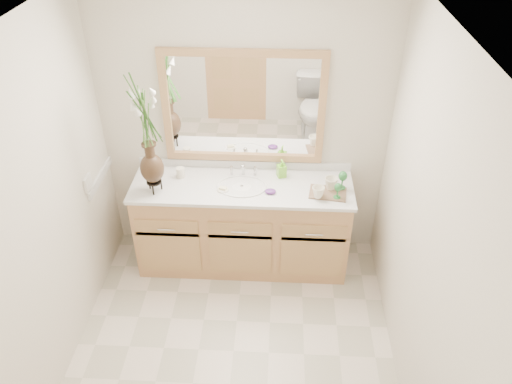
# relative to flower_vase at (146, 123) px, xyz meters

# --- Properties ---
(floor) EXTENTS (2.60, 2.60, 0.00)m
(floor) POSITION_rel_flower_vase_xyz_m (0.70, -0.90, -1.45)
(floor) COLOR beige
(floor) RESTS_ON ground
(ceiling) EXTENTS (2.40, 2.60, 0.02)m
(ceiling) POSITION_rel_flower_vase_xyz_m (0.70, -0.90, 0.95)
(ceiling) COLOR white
(ceiling) RESTS_ON wall_back
(wall_back) EXTENTS (2.40, 0.02, 2.40)m
(wall_back) POSITION_rel_flower_vase_xyz_m (0.70, 0.40, -0.25)
(wall_back) COLOR silver
(wall_back) RESTS_ON floor
(wall_left) EXTENTS (0.02, 2.60, 2.40)m
(wall_left) POSITION_rel_flower_vase_xyz_m (-0.50, -0.90, -0.25)
(wall_left) COLOR silver
(wall_left) RESTS_ON floor
(wall_right) EXTENTS (0.02, 2.60, 2.40)m
(wall_right) POSITION_rel_flower_vase_xyz_m (1.90, -0.90, -0.25)
(wall_right) COLOR silver
(wall_right) RESTS_ON floor
(vanity) EXTENTS (1.80, 0.55, 0.80)m
(vanity) POSITION_rel_flower_vase_xyz_m (0.70, 0.12, -1.05)
(vanity) COLOR tan
(vanity) RESTS_ON floor
(counter) EXTENTS (1.84, 0.57, 0.03)m
(counter) POSITION_rel_flower_vase_xyz_m (0.70, 0.12, -0.63)
(counter) COLOR silver
(counter) RESTS_ON vanity
(sink) EXTENTS (0.38, 0.34, 0.23)m
(sink) POSITION_rel_flower_vase_xyz_m (0.70, 0.10, -0.67)
(sink) COLOR white
(sink) RESTS_ON counter
(mirror) EXTENTS (1.32, 0.04, 0.97)m
(mirror) POSITION_rel_flower_vase_xyz_m (0.70, 0.38, -0.04)
(mirror) COLOR white
(mirror) RESTS_ON wall_back
(switch_plate) EXTENTS (0.02, 0.12, 0.12)m
(switch_plate) POSITION_rel_flower_vase_xyz_m (-0.49, -0.13, -0.47)
(switch_plate) COLOR white
(switch_plate) RESTS_ON wall_left
(flower_vase) EXTENTS (0.22, 0.22, 0.91)m
(flower_vase) POSITION_rel_flower_vase_xyz_m (0.00, 0.00, 0.00)
(flower_vase) COLOR black
(flower_vase) RESTS_ON counter
(tumbler) EXTENTS (0.07, 0.07, 0.09)m
(tumbler) POSITION_rel_flower_vase_xyz_m (0.17, 0.21, -0.57)
(tumbler) COLOR white
(tumbler) RESTS_ON counter
(soap_dish) EXTENTS (0.09, 0.09, 0.03)m
(soap_dish) POSITION_rel_flower_vase_xyz_m (0.55, 0.04, -0.61)
(soap_dish) COLOR white
(soap_dish) RESTS_ON counter
(soap_bottle) EXTENTS (0.08, 0.08, 0.14)m
(soap_bottle) POSITION_rel_flower_vase_xyz_m (1.02, 0.27, -0.55)
(soap_bottle) COLOR #79D632
(soap_bottle) RESTS_ON counter
(purple_dish) EXTENTS (0.10, 0.09, 0.03)m
(purple_dish) POSITION_rel_flower_vase_xyz_m (0.94, 0.02, -0.60)
(purple_dish) COLOR #5D297D
(purple_dish) RESTS_ON counter
(tray) EXTENTS (0.32, 0.23, 0.01)m
(tray) POSITION_rel_flower_vase_xyz_m (1.40, 0.03, -0.61)
(tray) COLOR brown
(tray) RESTS_ON counter
(mug_left) EXTENTS (0.13, 0.12, 0.10)m
(mug_left) POSITION_rel_flower_vase_xyz_m (1.32, -0.04, -0.55)
(mug_left) COLOR white
(mug_left) RESTS_ON tray
(mug_right) EXTENTS (0.15, 0.15, 0.11)m
(mug_right) POSITION_rel_flower_vase_xyz_m (1.43, 0.09, -0.55)
(mug_right) COLOR white
(mug_right) RESTS_ON tray
(goblet_front) EXTENTS (0.06, 0.06, 0.13)m
(goblet_front) POSITION_rel_flower_vase_xyz_m (1.47, -0.04, -0.51)
(goblet_front) COLOR #297B36
(goblet_front) RESTS_ON tray
(goblet_back) EXTENTS (0.07, 0.07, 0.16)m
(goblet_back) POSITION_rel_flower_vase_xyz_m (1.52, 0.10, -0.50)
(goblet_back) COLOR #297B36
(goblet_back) RESTS_ON tray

